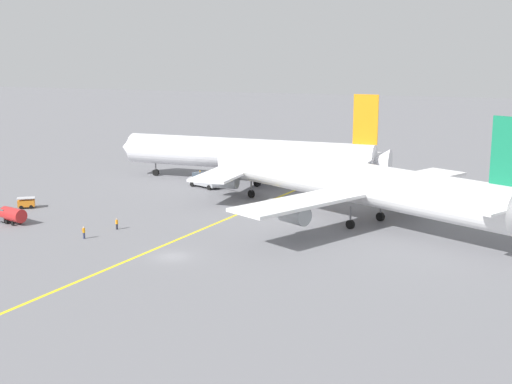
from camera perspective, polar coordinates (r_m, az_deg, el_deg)
ground_plane at (r=86.35m, az=-6.89°, el=-5.28°), size 600.00×600.00×0.00m
taxiway_stripe at (r=95.97m, az=-5.48°, el=-3.50°), size 18.27×118.75×0.01m
airliner_at_gate_left at (r=131.48m, az=-0.61°, el=3.10°), size 54.23×48.40×17.16m
airliner_being_pushed at (r=102.71m, az=7.68°, el=0.83°), size 54.11×42.95×17.22m
pushback_tug at (r=127.85m, az=-4.24°, el=0.95°), size 9.36×5.15×2.93m
gse_baggage_cart_near_cluster at (r=116.87m, az=-18.34°, el=-0.85°), size 3.15×2.82×1.71m
gse_fuel_bowser_stubby at (r=107.37m, az=-19.46°, el=-1.75°), size 5.23×3.19×2.40m
ground_crew_wing_walker_right at (r=96.17m, az=-13.94°, el=-3.24°), size 0.36×0.49×1.66m
ground_crew_ramp_agent_by_cones at (r=100.00m, az=-11.35°, el=-2.57°), size 0.36×0.47×1.57m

